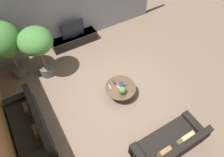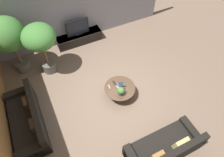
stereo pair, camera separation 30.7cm
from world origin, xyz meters
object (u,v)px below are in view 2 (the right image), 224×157
(potted_palm_corner, at_px, (40,40))
(couch_by_wall, at_px, (28,120))
(potted_plant_tabletop, at_px, (121,91))
(couch_near_entry, at_px, (164,149))
(potted_palm_tall, at_px, (8,37))
(coffee_table, at_px, (120,90))
(media_console, at_px, (79,38))
(television, at_px, (77,28))

(potted_palm_corner, bearing_deg, couch_by_wall, -120.43)
(couch_by_wall, relative_size, potted_plant_tabletop, 7.55)
(couch_near_entry, bearing_deg, potted_palm_tall, -59.62)
(coffee_table, relative_size, potted_palm_corner, 0.50)
(couch_near_entry, distance_m, potted_palm_tall, 5.66)
(potted_palm_corner, bearing_deg, media_console, 32.70)
(couch_by_wall, relative_size, couch_near_entry, 1.09)
(couch_by_wall, xyz_separation_m, potted_palm_corner, (1.10, 1.88, 1.15))
(couch_by_wall, bearing_deg, couch_near_entry, 51.81)
(coffee_table, height_order, couch_near_entry, couch_near_entry)
(media_console, distance_m, couch_near_entry, 5.26)
(coffee_table, distance_m, potted_plant_tabletop, 0.37)
(potted_palm_tall, bearing_deg, couch_by_wall, -96.17)
(potted_palm_tall, distance_m, potted_palm_corner, 0.98)
(television, bearing_deg, couch_near_entry, -85.08)
(potted_palm_corner, bearing_deg, television, 32.66)
(potted_plant_tabletop, bearing_deg, couch_by_wall, 170.95)
(couch_near_entry, bearing_deg, television, -85.08)
(couch_by_wall, xyz_separation_m, potted_plant_tabletop, (2.78, -0.44, 0.30))
(potted_plant_tabletop, bearing_deg, potted_palm_corner, 125.86)
(potted_palm_corner, xyz_separation_m, potted_plant_tabletop, (1.68, -2.32, -0.85))
(coffee_table, relative_size, couch_by_wall, 0.45)
(coffee_table, bearing_deg, potted_plant_tabletop, -109.76)
(couch_near_entry, relative_size, potted_palm_corner, 1.02)
(media_console, relative_size, potted_plant_tabletop, 6.43)
(television, xyz_separation_m, coffee_table, (0.26, -3.06, -0.44))
(couch_near_entry, xyz_separation_m, potted_plant_tabletop, (-0.27, 1.95, 0.30))
(media_console, bearing_deg, coffee_table, -85.07)
(television, relative_size, couch_by_wall, 0.41)
(potted_palm_corner, bearing_deg, potted_plant_tabletop, -54.14)
(couch_near_entry, xyz_separation_m, potted_palm_tall, (-2.79, 4.76, 1.22))
(television, height_order, potted_palm_tall, potted_palm_tall)
(television, xyz_separation_m, potted_palm_tall, (-2.34, -0.47, 0.76))
(coffee_table, height_order, potted_plant_tabletop, potted_plant_tabletop)
(television, bearing_deg, potted_palm_corner, -147.34)
(couch_near_entry, relative_size, potted_palm_tall, 0.92)
(coffee_table, xyz_separation_m, potted_palm_corner, (-1.76, 2.10, 1.13))
(potted_palm_corner, bearing_deg, couch_near_entry, -65.54)
(couch_near_entry, height_order, potted_palm_tall, potted_palm_tall)
(media_console, height_order, couch_near_entry, couch_near_entry)
(coffee_table, relative_size, potted_palm_tall, 0.46)
(media_console, distance_m, potted_palm_corner, 2.15)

